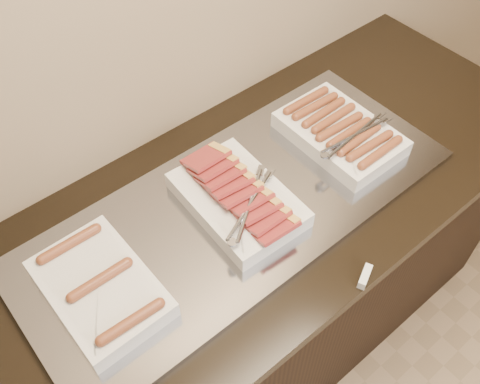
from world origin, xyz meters
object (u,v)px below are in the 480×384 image
at_px(dish_center, 238,198).
at_px(warming_tray, 239,207).
at_px(dish_left, 100,288).
at_px(counter, 240,291).
at_px(dish_right, 341,132).

bearing_deg(dish_center, warming_tray, 46.95).
relative_size(dish_left, dish_center, 0.90).
height_order(counter, warming_tray, warming_tray).
bearing_deg(dish_right, warming_tray, 179.87).
bearing_deg(dish_center, dish_right, 2.37).
height_order(dish_left, dish_right, dish_right).
xyz_separation_m(dish_left, dish_center, (0.41, -0.00, 0.01)).
height_order(counter, dish_right, dish_right).
xyz_separation_m(warming_tray, dish_right, (0.38, -0.00, 0.04)).
distance_m(counter, dish_left, 0.65).
distance_m(warming_tray, dish_left, 0.42).
relative_size(dish_center, dish_right, 1.05).
distance_m(counter, warming_tray, 0.46).
distance_m(counter, dish_center, 0.50).
bearing_deg(dish_left, dish_center, -1.12).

